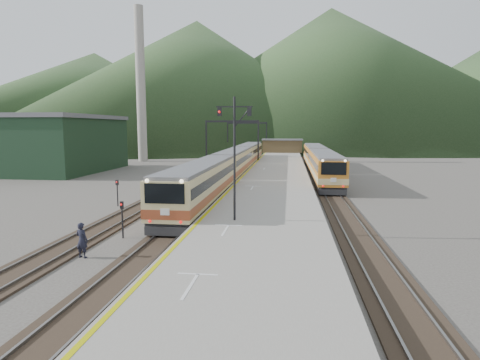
# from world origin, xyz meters

# --- Properties ---
(ground) EXTENTS (400.00, 400.00, 0.00)m
(ground) POSITION_xyz_m (0.00, 0.00, 0.00)
(ground) COLOR #47423D
(ground) RESTS_ON ground
(track_main) EXTENTS (2.60, 200.00, 0.23)m
(track_main) POSITION_xyz_m (0.00, 40.00, 0.07)
(track_main) COLOR black
(track_main) RESTS_ON ground
(track_far) EXTENTS (2.60, 200.00, 0.23)m
(track_far) POSITION_xyz_m (-5.00, 40.00, 0.07)
(track_far) COLOR black
(track_far) RESTS_ON ground
(track_second) EXTENTS (2.60, 200.00, 0.23)m
(track_second) POSITION_xyz_m (11.50, 40.00, 0.07)
(track_second) COLOR black
(track_second) RESTS_ON ground
(platform) EXTENTS (8.00, 100.00, 1.00)m
(platform) POSITION_xyz_m (5.60, 38.00, 0.50)
(platform) COLOR gray
(platform) RESTS_ON ground
(gantry_near) EXTENTS (9.55, 0.25, 8.00)m
(gantry_near) POSITION_xyz_m (-2.85, 55.00, 5.59)
(gantry_near) COLOR black
(gantry_near) RESTS_ON ground
(gantry_far) EXTENTS (9.55, 0.25, 8.00)m
(gantry_far) POSITION_xyz_m (-2.85, 80.00, 5.59)
(gantry_far) COLOR black
(gantry_far) RESTS_ON ground
(warehouse) EXTENTS (14.50, 20.50, 8.60)m
(warehouse) POSITION_xyz_m (-28.00, 42.00, 4.32)
(warehouse) COLOR black
(warehouse) RESTS_ON ground
(smokestack) EXTENTS (1.80, 1.80, 30.00)m
(smokestack) POSITION_xyz_m (-22.00, 62.00, 15.00)
(smokestack) COLOR #9E998E
(smokestack) RESTS_ON ground
(station_shed) EXTENTS (9.40, 4.40, 3.10)m
(station_shed) POSITION_xyz_m (5.60, 78.00, 2.57)
(station_shed) COLOR #4B3B23
(station_shed) RESTS_ON platform
(hill_a) EXTENTS (180.00, 180.00, 60.00)m
(hill_a) POSITION_xyz_m (-40.00, 190.00, 30.00)
(hill_a) COLOR #25451F
(hill_a) RESTS_ON ground
(hill_b) EXTENTS (220.00, 220.00, 75.00)m
(hill_b) POSITION_xyz_m (30.00, 230.00, 37.50)
(hill_b) COLOR #25451F
(hill_b) RESTS_ON ground
(hill_d) EXTENTS (200.00, 200.00, 55.00)m
(hill_d) POSITION_xyz_m (-120.00, 240.00, 27.50)
(hill_d) COLOR #25451F
(hill_d) RESTS_ON ground
(main_train) EXTENTS (2.97, 60.96, 3.63)m
(main_train) POSITION_xyz_m (0.00, 37.55, 2.04)
(main_train) COLOR tan
(main_train) RESTS_ON track_main
(second_train) EXTENTS (2.89, 39.35, 3.53)m
(second_train) POSITION_xyz_m (11.50, 42.90, 1.99)
(second_train) COLOR orange
(second_train) RESTS_ON track_second
(signal_mast) EXTENTS (2.20, 0.22, 7.53)m
(signal_mast) POSITION_xyz_m (3.97, 8.58, 5.57)
(signal_mast) COLOR black
(signal_mast) RESTS_ON platform
(short_signal_a) EXTENTS (0.26, 0.23, 2.27)m
(short_signal_a) POSITION_xyz_m (-2.73, 7.20, 1.46)
(short_signal_a) COLOR black
(short_signal_a) RESTS_ON ground
(short_signal_b) EXTENTS (0.23, 0.18, 2.27)m
(short_signal_b) POSITION_xyz_m (-2.32, 35.55, 1.46)
(short_signal_b) COLOR black
(short_signal_b) RESTS_ON ground
(short_signal_c) EXTENTS (0.25, 0.20, 2.27)m
(short_signal_c) POSITION_xyz_m (-7.27, 16.73, 1.46)
(short_signal_c) COLOR black
(short_signal_c) RESTS_ON ground
(worker) EXTENTS (0.76, 0.58, 1.86)m
(worker) POSITION_xyz_m (-3.28, 3.39, 0.93)
(worker) COLOR black
(worker) RESTS_ON ground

